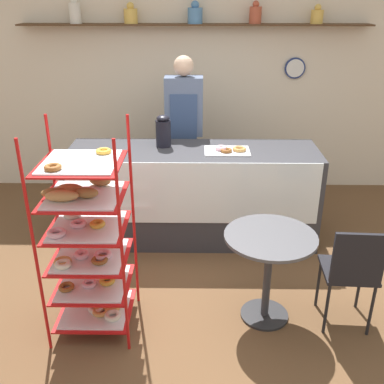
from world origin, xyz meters
TOP-DOWN VIEW (x-y plane):
  - ground_plane at (0.00, 0.00)m, footprint 14.00×14.00m
  - back_wall at (0.00, 2.45)m, footprint 10.00×0.30m
  - display_counter at (0.00, 1.04)m, footprint 2.46×0.71m
  - pastry_rack at (-0.74, -0.34)m, footprint 0.59×0.57m
  - person_worker at (-0.11, 1.66)m, footprint 0.40×0.23m
  - cafe_table at (0.59, -0.23)m, footprint 0.69×0.69m
  - cafe_chair at (1.17, -0.35)m, footprint 0.40×0.40m
  - coffee_carafe at (-0.29, 1.16)m, footprint 0.15×0.15m
  - donut_tray_counter at (0.34, 0.99)m, footprint 0.43×0.29m

SIDE VIEW (x-z plane):
  - ground_plane at x=0.00m, z-range 0.00..0.00m
  - display_counter at x=0.00m, z-range 0.00..0.96m
  - cafe_chair at x=1.17m, z-range 0.10..0.97m
  - cafe_table at x=0.59m, z-range 0.18..0.92m
  - pastry_rack at x=-0.74m, z-range -0.05..1.53m
  - person_worker at x=-0.11m, z-range 0.09..1.85m
  - donut_tray_counter at x=0.34m, z-range 0.95..1.00m
  - coffee_carafe at x=-0.29m, z-range 0.95..1.26m
  - back_wall at x=0.00m, z-range 0.02..2.72m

